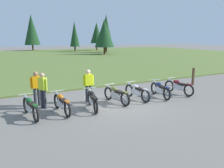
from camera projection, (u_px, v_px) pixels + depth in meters
ground_plane at (118, 104)px, 11.38m from camera, size 140.00×140.00×0.00m
grass_moorland at (32, 59)px, 33.70m from camera, size 80.00×44.00×0.10m
motorcycle_british_green at (30, 107)px, 9.45m from camera, size 0.63×2.10×0.88m
motorcycle_orange at (62, 103)px, 10.01m from camera, size 0.62×2.10×0.88m
motorcycle_black at (92, 100)px, 10.52m from camera, size 0.69×2.08×0.88m
motorcycle_olive at (116, 94)px, 11.50m from camera, size 0.65×2.09×0.88m
motorcycle_silver at (137, 91)px, 12.11m from camera, size 0.62×2.10×0.88m
motorcycle_navy at (160, 89)px, 12.61m from camera, size 0.64×2.09×0.88m
motorcycle_maroon at (179, 87)px, 13.29m from camera, size 0.62×2.10×0.88m
rider_checking_bike at (43, 88)px, 10.54m from camera, size 0.38×0.47×1.67m
rider_in_hivis_vest at (36, 87)px, 10.91m from camera, size 0.55×0.23×1.67m
rider_near_row_end at (88, 84)px, 11.50m from camera, size 0.55×0.25×1.67m
trail_marker_post at (193, 77)px, 15.63m from camera, size 0.12×0.12×1.20m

